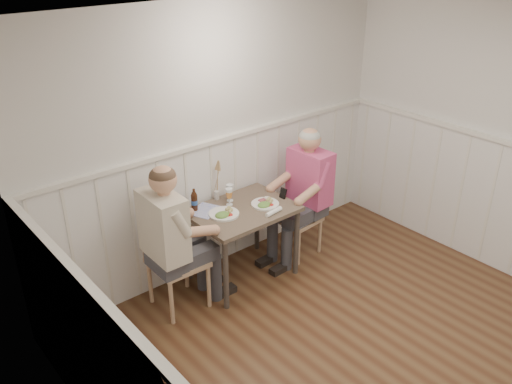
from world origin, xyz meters
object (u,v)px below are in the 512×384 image
Objects in this scene: beer_bottle at (194,201)px; grass_vase at (216,182)px; chair_right at (301,213)px; chair_left at (171,259)px; dining_table at (242,218)px; man_in_pink at (306,202)px; diner_cream at (170,253)px.

grass_vase is (0.29, 0.05, 0.09)m from beer_bottle.
chair_left is (-1.54, 0.04, 0.06)m from chair_right.
chair_right reaches higher than dining_table.
man_in_pink is 0.97× the size of diner_cream.
beer_bottle is at bearing 29.70° from chair_left.
chair_left is 0.68× the size of man_in_pink.
man_in_pink is 1.59m from diner_cream.
diner_cream is at bearing 179.82° from chair_right.
diner_cream reaches higher than dining_table.
chair_left is 1.57m from man_in_pink.
beer_bottle is (0.45, 0.28, 0.24)m from diner_cream.
grass_vase is at bearing 22.29° from chair_left.
grass_vase is (-0.07, 0.31, 0.29)m from dining_table.
dining_table is at bearing 175.70° from man_in_pink.
dining_table is 1.01× the size of chair_left.
chair_right is at bearing 124.28° from man_in_pink.
grass_vase is at bearing 158.09° from chair_right.
diner_cream is at bearing 178.51° from man_in_pink.
chair_left is 4.30× the size of beer_bottle.
diner_cream is 3.45× the size of grass_vase.
man_in_pink is at bearing -23.43° from grass_vase.
chair_left is 2.26× the size of grass_vase.
diner_cream reaches higher than beer_bottle.
diner_cream reaches higher than grass_vase.
dining_table is 0.81m from diner_cream.
man_in_pink is at bearing -2.74° from chair_left.
chair_left reaches higher than chair_right.
chair_left is at bearing 54.97° from diner_cream.
beer_bottle is at bearing 164.46° from man_in_pink.
dining_table is at bearing 178.30° from chair_right.
diner_cream is (-0.81, -0.02, -0.05)m from dining_table.
grass_vase is (-0.85, 0.37, 0.35)m from man_in_pink.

